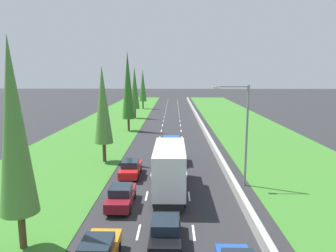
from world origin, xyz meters
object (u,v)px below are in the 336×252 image
(red_sedan_left_lane, at_px, (131,168))
(white_box_truck_centre_lane, at_px, (170,168))
(poplar_tree_nearest, at_px, (14,128))
(poplar_tree_third, at_px, (128,85))
(poplar_tree_fourth, at_px, (135,88))
(maroon_sedan_left_lane, at_px, (121,196))
(black_sedan_centre_lane, at_px, (165,232))
(street_light_mast, at_px, (243,128))
(poplar_tree_second, at_px, (103,105))
(poplar_tree_fifth, at_px, (143,85))
(blue_van_centre_lane, at_px, (171,150))

(red_sedan_left_lane, relative_size, white_box_truck_centre_lane, 0.48)
(poplar_tree_nearest, distance_m, poplar_tree_third, 37.80)
(white_box_truck_centre_lane, xyz_separation_m, poplar_tree_fourth, (-8.43, 44.89, 4.64))
(maroon_sedan_left_lane, distance_m, red_sedan_left_lane, 7.05)
(black_sedan_centre_lane, bearing_deg, poplar_tree_third, 101.34)
(maroon_sedan_left_lane, xyz_separation_m, poplar_tree_fourth, (-4.80, 47.78, 6.01))
(maroon_sedan_left_lane, distance_m, poplar_tree_third, 32.90)
(white_box_truck_centre_lane, distance_m, street_light_mast, 7.29)
(street_light_mast, bearing_deg, poplar_tree_fourth, 108.96)
(street_light_mast, bearing_deg, white_box_truck_centre_lane, -164.16)
(poplar_tree_nearest, xyz_separation_m, poplar_tree_second, (0.73, 18.11, -0.57))
(maroon_sedan_left_lane, height_order, poplar_tree_fifth, poplar_tree_fifth)
(black_sedan_centre_lane, bearing_deg, poplar_tree_second, 112.95)
(blue_van_centre_lane, distance_m, street_light_mast, 10.65)
(poplar_tree_third, bearing_deg, poplar_tree_nearest, -91.06)
(poplar_tree_fourth, bearing_deg, blue_van_centre_lane, -76.52)
(red_sedan_left_lane, distance_m, blue_van_centre_lane, 6.64)
(maroon_sedan_left_lane, height_order, street_light_mast, street_light_mast)
(white_box_truck_centre_lane, bearing_deg, poplar_tree_nearest, -133.34)
(street_light_mast, bearing_deg, blue_van_centre_lane, 129.48)
(black_sedan_centre_lane, xyz_separation_m, maroon_sedan_left_lane, (-3.50, 5.37, 0.00))
(white_box_truck_centre_lane, bearing_deg, poplar_tree_third, 104.70)
(poplar_tree_second, bearing_deg, white_box_truck_centre_lane, -50.87)
(blue_van_centre_lane, bearing_deg, poplar_tree_second, -178.70)
(white_box_truck_centre_lane, xyz_separation_m, street_light_mast, (6.38, 1.81, 3.05))
(maroon_sedan_left_lane, distance_m, poplar_tree_nearest, 9.79)
(poplar_tree_fourth, bearing_deg, poplar_tree_third, -87.03)
(poplar_tree_second, bearing_deg, poplar_tree_third, 90.09)
(white_box_truck_centre_lane, bearing_deg, blue_van_centre_lane, 89.65)
(white_box_truck_centre_lane, xyz_separation_m, blue_van_centre_lane, (0.06, 9.48, -0.78))
(black_sedan_centre_lane, height_order, poplar_tree_nearest, poplar_tree_nearest)
(red_sedan_left_lane, relative_size, street_light_mast, 0.50)
(poplar_tree_fifth, bearing_deg, street_light_mast, -76.61)
(maroon_sedan_left_lane, bearing_deg, blue_van_centre_lane, 73.39)
(red_sedan_left_lane, relative_size, blue_van_centre_lane, 0.92)
(poplar_tree_fifth, bearing_deg, black_sedan_centre_lane, -83.41)
(red_sedan_left_lane, xyz_separation_m, blue_van_centre_lane, (3.94, 5.31, 0.59))
(white_box_truck_centre_lane, bearing_deg, poplar_tree_fourth, 100.63)
(black_sedan_centre_lane, bearing_deg, street_light_mast, 57.12)
(poplar_tree_second, relative_size, poplar_tree_third, 0.79)
(poplar_tree_second, xyz_separation_m, poplar_tree_fourth, (-0.86, 35.59, 0.34))
(blue_van_centre_lane, xyz_separation_m, poplar_tree_fifth, (-8.59, 54.94, 5.29))
(blue_van_centre_lane, relative_size, poplar_tree_third, 0.35)
(black_sedan_centre_lane, xyz_separation_m, poplar_tree_fourth, (-8.30, 53.15, 6.01))
(black_sedan_centre_lane, distance_m, poplar_tree_third, 38.65)
(blue_van_centre_lane, bearing_deg, poplar_tree_fourth, 103.48)
(black_sedan_centre_lane, relative_size, street_light_mast, 0.50)
(maroon_sedan_left_lane, bearing_deg, poplar_tree_fifth, 94.16)
(white_box_truck_centre_lane, height_order, street_light_mast, street_light_mast)
(street_light_mast, bearing_deg, red_sedan_left_lane, 167.07)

